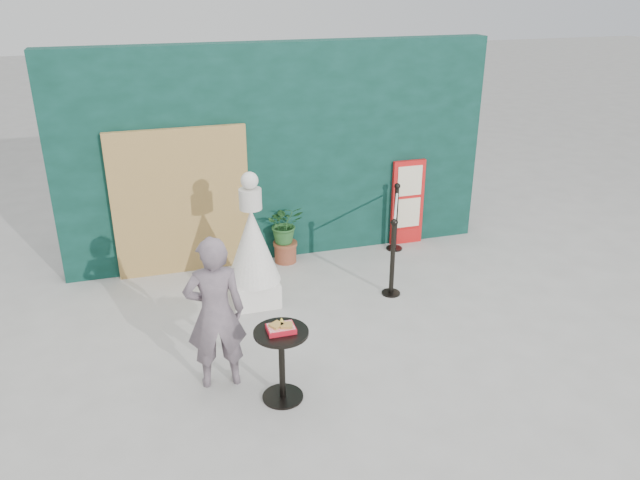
{
  "coord_description": "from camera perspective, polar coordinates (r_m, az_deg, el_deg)",
  "views": [
    {
      "loc": [
        -1.89,
        -5.07,
        3.82
      ],
      "look_at": [
        0.0,
        1.2,
        1.0
      ],
      "focal_mm": 35.0,
      "sensor_mm": 36.0,
      "label": 1
    }
  ],
  "objects": [
    {
      "name": "woman",
      "position": [
        6.12,
        -9.56,
        -6.62
      ],
      "size": [
        0.6,
        0.41,
        1.6
      ],
      "primitive_type": "imported",
      "rotation": [
        0.0,
        0.0,
        3.09
      ],
      "color": "slate",
      "rests_on": "ground"
    },
    {
      "name": "back_wall",
      "position": [
        8.75,
        -3.73,
        7.87
      ],
      "size": [
        6.0,
        0.3,
        3.0
      ],
      "primitive_type": "cube",
      "color": "black",
      "rests_on": "ground"
    },
    {
      "name": "stanchion_barrier",
      "position": [
        8.56,
        6.8,
        0.27
      ],
      "size": [
        0.84,
        1.54,
        1.03
      ],
      "color": "black",
      "rests_on": "ground"
    },
    {
      "name": "menu_board",
      "position": [
        9.42,
        8.01,
        3.4
      ],
      "size": [
        0.5,
        0.07,
        1.3
      ],
      "color": "red",
      "rests_on": "ground"
    },
    {
      "name": "bamboo_fence",
      "position": [
        8.5,
        -12.54,
        3.36
      ],
      "size": [
        1.8,
        0.08,
        2.0
      ],
      "primitive_type": "cube",
      "color": "tan",
      "rests_on": "ground"
    },
    {
      "name": "planter",
      "position": [
        8.76,
        -3.23,
        1.01
      ],
      "size": [
        0.51,
        0.44,
        0.86
      ],
      "color": "brown",
      "rests_on": "ground"
    },
    {
      "name": "statue",
      "position": [
        7.63,
        -6.17,
        -1.02
      ],
      "size": [
        0.66,
        0.66,
        1.7
      ],
      "color": "white",
      "rests_on": "ground"
    },
    {
      "name": "cafe_table",
      "position": [
        6.0,
        -3.53,
        -10.37
      ],
      "size": [
        0.52,
        0.52,
        0.75
      ],
      "color": "black",
      "rests_on": "ground"
    },
    {
      "name": "food_basket",
      "position": [
        5.84,
        -3.58,
        -8.0
      ],
      "size": [
        0.26,
        0.19,
        0.11
      ],
      "color": "red",
      "rests_on": "cafe_table"
    },
    {
      "name": "ground",
      "position": [
        6.62,
        3.07,
        -11.96
      ],
      "size": [
        60.0,
        60.0,
        0.0
      ],
      "primitive_type": "plane",
      "color": "#ADAAA5",
      "rests_on": "ground"
    }
  ]
}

